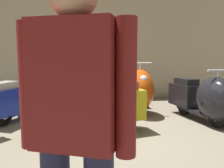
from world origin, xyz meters
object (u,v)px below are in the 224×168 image
Objects in this scene: scooter_2 at (136,89)px; visitor_0 at (76,118)px; scooter_1 at (81,105)px; scooter_3 at (205,98)px; scooter_0 at (26,94)px.

scooter_2 is 1.13× the size of visitor_0.
scooter_1 is at bearing -38.78° from scooter_2.
scooter_2 is 4.21m from visitor_0.
scooter_2 is (1.20, 1.58, 0.02)m from scooter_1.
scooter_2 is 1.51m from scooter_3.
scooter_1 is 0.99× the size of scooter_2.
visitor_0 is (0.04, -2.45, 0.46)m from scooter_1.
visitor_0 is (-1.15, -4.03, 0.44)m from scooter_2.
scooter_0 is 1.05× the size of visitor_0.
scooter_2 reaches higher than scooter_0.
scooter_0 reaches higher than scooter_3.
scooter_3 is at bearing 177.75° from scooter_1.
scooter_1 is 2.36m from scooter_3.
scooter_1 reaches higher than scooter_0.
scooter_0 is at bearing 37.34° from visitor_0.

